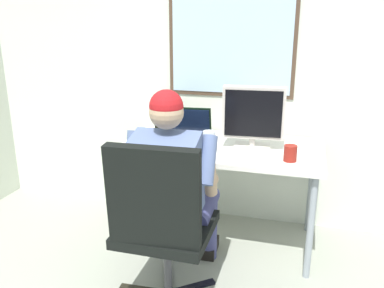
# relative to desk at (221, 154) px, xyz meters

# --- Properties ---
(wall_rear) EXTENTS (4.40, 0.08, 2.56)m
(wall_rear) POSITION_rel_desk_xyz_m (0.02, 0.44, 0.60)
(wall_rear) COLOR silver
(wall_rear) RESTS_ON ground
(desk) EXTENTS (1.44, 0.76, 0.76)m
(desk) POSITION_rel_desk_xyz_m (0.00, 0.00, 0.00)
(desk) COLOR #8D979F
(desk) RESTS_ON ground
(office_chair) EXTENTS (0.59, 0.61, 1.04)m
(office_chair) POSITION_rel_desk_xyz_m (-0.15, -0.86, -0.10)
(office_chair) COLOR black
(office_chair) RESTS_ON ground
(person_seated) EXTENTS (0.55, 0.80, 1.27)m
(person_seated) POSITION_rel_desk_xyz_m (-0.17, -0.59, -0.02)
(person_seated) COLOR #3D4071
(person_seated) RESTS_ON ground
(crt_monitor) EXTENTS (0.43, 0.22, 0.44)m
(crt_monitor) POSITION_rel_desk_xyz_m (0.22, -0.00, 0.31)
(crt_monitor) COLOR beige
(crt_monitor) RESTS_ON desk
(laptop) EXTENTS (0.38, 0.38, 0.24)m
(laptop) POSITION_rel_desk_xyz_m (-0.28, 0.06, 0.13)
(laptop) COLOR black
(laptop) RESTS_ON desk
(wine_glass) EXTENTS (0.09, 0.09, 0.15)m
(wine_glass) POSITION_rel_desk_xyz_m (-0.04, -0.19, 0.18)
(wine_glass) COLOR silver
(wine_glass) RESTS_ON desk
(desk_speaker) EXTENTS (0.08, 0.08, 0.17)m
(desk_speaker) POSITION_rel_desk_xyz_m (-0.52, 0.17, 0.15)
(desk_speaker) COLOR black
(desk_speaker) RESTS_ON desk
(coffee_mug) EXTENTS (0.08, 0.08, 0.10)m
(coffee_mug) POSITION_rel_desk_xyz_m (0.49, -0.20, 0.12)
(coffee_mug) COLOR maroon
(coffee_mug) RESTS_ON desk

